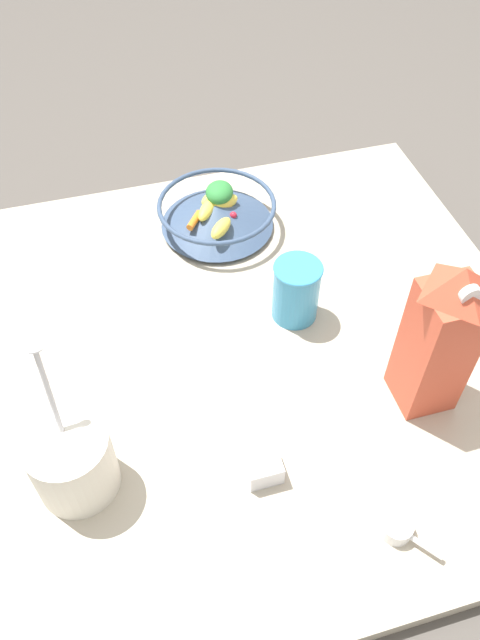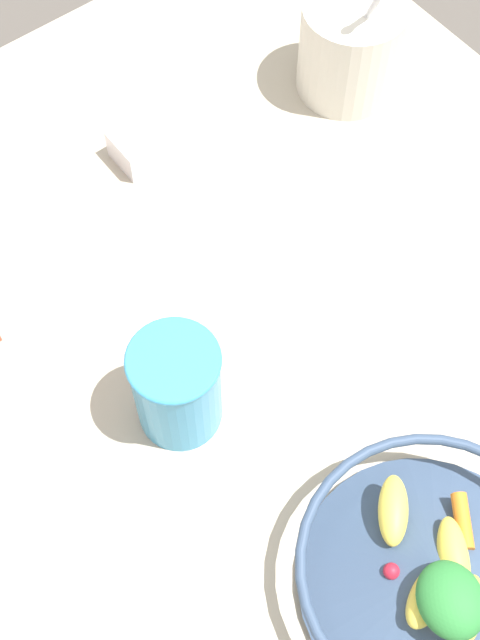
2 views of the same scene
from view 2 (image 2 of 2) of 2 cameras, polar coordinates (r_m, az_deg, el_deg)
name	(u,v)px [view 2 (image 2 of 2)]	position (r m, az deg, el deg)	size (l,w,h in m)	color
ground_plane	(221,349)	(0.98, -1.24, -1.89)	(6.00, 6.00, 0.00)	#4C4742
countertop	(221,342)	(0.96, -1.26, -1.44)	(1.02, 1.02, 0.03)	#B2A893
fruit_bowl	(434,575)	(0.83, 12.29, -15.65)	(0.25, 0.25, 0.09)	#384C6B
yogurt_tub	(351,43)	(1.12, 7.11, 17.17)	(0.12, 0.13, 0.26)	silver
drinking_cup	(177,386)	(0.85, -4.06, -4.23)	(0.09, 0.09, 0.12)	#3893C6
spice_jar	(138,148)	(1.07, -6.55, 10.86)	(0.05, 0.05, 0.04)	silver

